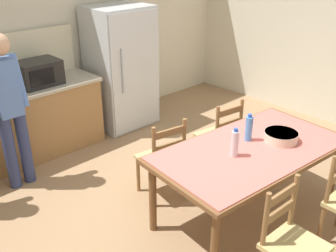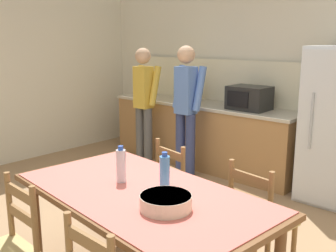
# 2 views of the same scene
# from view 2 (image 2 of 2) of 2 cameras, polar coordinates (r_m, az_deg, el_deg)

# --- Properties ---
(ground_plane) EXTENTS (8.32, 8.32, 0.00)m
(ground_plane) POSITION_cam_2_polar(r_m,az_deg,el_deg) (3.59, -3.40, -17.38)
(ground_plane) COLOR #9E7A56
(wall_back) EXTENTS (6.52, 0.12, 2.90)m
(wall_back) POSITION_cam_2_polar(r_m,az_deg,el_deg) (5.33, 17.44, 8.31)
(wall_back) COLOR beige
(wall_back) RESTS_ON ground
(kitchen_counter) EXTENTS (2.93, 0.66, 0.90)m
(kitchen_counter) POSITION_cam_2_polar(r_m,az_deg,el_deg) (5.67, 4.93, -1.12)
(kitchen_counter) COLOR #9E7042
(kitchen_counter) RESTS_ON ground
(counter_splashback) EXTENTS (2.89, 0.03, 0.60)m
(counter_splashback) POSITION_cam_2_polar(r_m,az_deg,el_deg) (5.79, 6.96, 6.64)
(counter_splashback) COLOR beige
(counter_splashback) RESTS_ON kitchen_counter
(microwave) EXTENTS (0.50, 0.39, 0.30)m
(microwave) POSITION_cam_2_polar(r_m,az_deg,el_deg) (5.13, 11.69, 4.02)
(microwave) COLOR black
(microwave) RESTS_ON kitchen_counter
(paper_bag) EXTENTS (0.24, 0.16, 0.36)m
(paper_bag) POSITION_cam_2_polar(r_m,az_deg,el_deg) (5.67, 3.13, 5.36)
(paper_bag) COLOR tan
(paper_bag) RESTS_ON kitchen_counter
(dining_table) EXTENTS (1.97, 1.18, 0.78)m
(dining_table) POSITION_cam_2_polar(r_m,az_deg,el_deg) (2.76, -3.80, -10.84)
(dining_table) COLOR brown
(dining_table) RESTS_ON ground
(bottle_near_centre) EXTENTS (0.07, 0.07, 0.27)m
(bottle_near_centre) POSITION_cam_2_polar(r_m,az_deg,el_deg) (2.86, -6.83, -5.69)
(bottle_near_centre) COLOR silver
(bottle_near_centre) RESTS_ON dining_table
(bottle_off_centre) EXTENTS (0.07, 0.07, 0.27)m
(bottle_off_centre) POSITION_cam_2_polar(r_m,az_deg,el_deg) (2.69, -0.49, -6.78)
(bottle_off_centre) COLOR #4C8ED6
(bottle_off_centre) RESTS_ON dining_table
(serving_bowl) EXTENTS (0.32, 0.32, 0.09)m
(serving_bowl) POSITION_cam_2_polar(r_m,az_deg,el_deg) (2.43, -0.32, -10.84)
(serving_bowl) COLOR beige
(serving_bowl) RESTS_ON dining_table
(chair_side_far_left) EXTENTS (0.48, 0.47, 0.91)m
(chair_side_far_left) POSITION_cam_2_polar(r_m,az_deg,el_deg) (3.64, 1.94, -9.22)
(chair_side_far_left) COLOR olive
(chair_side_far_left) RESTS_ON ground
(chair_side_near_left) EXTENTS (0.44, 0.42, 0.91)m
(chair_side_near_left) POSITION_cam_2_polar(r_m,az_deg,el_deg) (2.87, -22.59, -16.58)
(chair_side_near_left) COLOR olive
(chair_side_near_left) RESTS_ON ground
(chair_side_far_right) EXTENTS (0.47, 0.45, 0.91)m
(chair_side_far_right) POSITION_cam_2_polar(r_m,az_deg,el_deg) (3.15, 13.10, -13.22)
(chair_side_far_right) COLOR olive
(chair_side_far_right) RESTS_ON ground
(person_at_sink) EXTENTS (0.42, 0.29, 1.67)m
(person_at_sink) POSITION_cam_2_polar(r_m,az_deg,el_deg) (5.61, -3.50, 3.79)
(person_at_sink) COLOR #4C4C4C
(person_at_sink) RESTS_ON ground
(person_at_counter) EXTENTS (0.43, 0.30, 1.71)m
(person_at_counter) POSITION_cam_2_polar(r_m,az_deg,el_deg) (5.07, 2.64, 3.11)
(person_at_counter) COLOR navy
(person_at_counter) RESTS_ON ground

